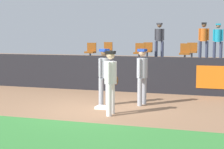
# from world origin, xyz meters

# --- Properties ---
(ground_plane) EXTENTS (60.00, 60.00, 0.00)m
(ground_plane) POSITION_xyz_m (0.00, 0.00, 0.00)
(ground_plane) COLOR #936B4C
(grass_foreground_strip) EXTENTS (18.00, 2.80, 0.01)m
(grass_foreground_strip) POSITION_xyz_m (0.00, -3.19, 0.00)
(grass_foreground_strip) COLOR #388438
(grass_foreground_strip) RESTS_ON ground_plane
(first_base) EXTENTS (0.40, 0.40, 0.08)m
(first_base) POSITION_xyz_m (0.13, 0.14, 0.04)
(first_base) COLOR white
(first_base) RESTS_ON ground_plane
(player_fielder_home) EXTENTS (0.37, 0.59, 1.89)m
(player_fielder_home) POSITION_xyz_m (0.68, -0.66, 1.09)
(player_fielder_home) COLOR white
(player_fielder_home) RESTS_ON ground_plane
(player_runner_visitor) EXTENTS (0.47, 0.50, 1.89)m
(player_runner_visitor) POSITION_xyz_m (-0.01, 0.74, 1.10)
(player_runner_visitor) COLOR #9EA3AD
(player_runner_visitor) RESTS_ON ground_plane
(player_coach_visitor) EXTENTS (0.42, 0.52, 1.89)m
(player_coach_visitor) POSITION_xyz_m (1.19, 1.13, 1.10)
(player_coach_visitor) COLOR #9EA3AD
(player_coach_visitor) RESTS_ON ground_plane
(field_wall) EXTENTS (18.00, 0.26, 1.48)m
(field_wall) POSITION_xyz_m (0.02, 3.86, 0.74)
(field_wall) COLOR black
(field_wall) RESTS_ON ground_plane
(bleacher_platform) EXTENTS (18.00, 4.80, 1.15)m
(bleacher_platform) POSITION_xyz_m (0.00, 6.43, 0.58)
(bleacher_platform) COLOR #59595E
(bleacher_platform) RESTS_ON ground_plane
(seat_back_center) EXTENTS (0.45, 0.44, 0.84)m
(seat_back_center) POSITION_xyz_m (0.04, 7.10, 1.62)
(seat_back_center) COLOR #4C4C51
(seat_back_center) RESTS_ON bleacher_platform
(seat_back_right) EXTENTS (0.48, 0.44, 0.84)m
(seat_back_right) POSITION_xyz_m (2.20, 7.10, 1.62)
(seat_back_right) COLOR #4C4C51
(seat_back_right) RESTS_ON bleacher_platform
(seat_front_left) EXTENTS (0.44, 0.44, 0.84)m
(seat_front_left) POSITION_xyz_m (-2.28, 5.30, 1.62)
(seat_front_left) COLOR #4C4C51
(seat_front_left) RESTS_ON bleacher_platform
(seat_front_right) EXTENTS (0.45, 0.44, 0.84)m
(seat_front_right) POSITION_xyz_m (2.10, 5.30, 1.62)
(seat_front_right) COLOR #4C4C51
(seat_front_right) RESTS_ON bleacher_platform
(seat_back_left) EXTENTS (0.44, 0.44, 0.84)m
(seat_back_left) POSITION_xyz_m (-2.06, 7.10, 1.62)
(seat_back_left) COLOR #4C4C51
(seat_back_left) RESTS_ON bleacher_platform
(seat_front_center) EXTENTS (0.44, 0.44, 0.84)m
(seat_front_center) POSITION_xyz_m (0.07, 5.30, 1.62)
(seat_front_center) COLOR #4C4C51
(seat_front_center) RESTS_ON bleacher_platform
(spectator_hooded) EXTENTS (0.50, 0.39, 1.81)m
(spectator_hooded) POSITION_xyz_m (0.50, 7.72, 2.20)
(spectator_hooded) COLOR #33384C
(spectator_hooded) RESTS_ON bleacher_platform
(spectator_capped) EXTENTS (0.49, 0.34, 1.76)m
(spectator_capped) POSITION_xyz_m (3.34, 8.08, 2.17)
(spectator_capped) COLOR #33384C
(spectator_capped) RESTS_ON bleacher_platform
(spectator_casual) EXTENTS (0.51, 0.38, 1.82)m
(spectator_casual) POSITION_xyz_m (2.66, 8.11, 2.21)
(spectator_casual) COLOR #33384C
(spectator_casual) RESTS_ON bleacher_platform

